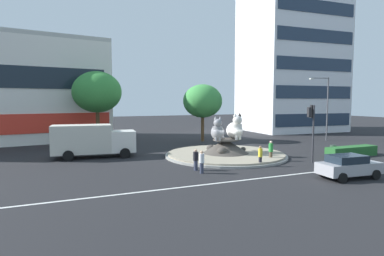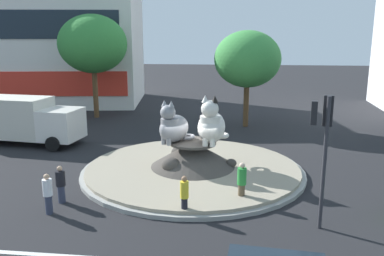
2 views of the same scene
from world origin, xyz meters
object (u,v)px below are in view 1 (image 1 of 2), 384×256
office_tower (291,55)px  litter_bin (333,150)px  broadleaf_tree_behind_island (203,101)px  streetlight_arm (325,104)px  pedestrian_yellow_shirt (260,155)px  pedestrian_green_shirt (271,150)px  pedestrian_white_shirt (202,161)px  sedan_on_far_lane (348,166)px  second_tree_near_tower (97,92)px  cat_statue_white (235,129)px  pedestrian_black_shirt (196,159)px  cat_statue_grey (218,131)px  delivery_box_truck (92,140)px  traffic_light_mast (312,120)px

office_tower → litter_bin: size_ratio=28.38×
office_tower → broadleaf_tree_behind_island: office_tower is taller
broadleaf_tree_behind_island → streetlight_arm: bearing=-21.3°
streetlight_arm → litter_bin: bearing=62.5°
broadleaf_tree_behind_island → pedestrian_yellow_shirt: size_ratio=4.44×
office_tower → litter_bin: bearing=-117.9°
office_tower → pedestrian_green_shirt: size_ratio=14.92×
pedestrian_white_shirt → sedan_on_far_lane: (8.19, -5.09, -0.03)m
broadleaf_tree_behind_island → pedestrian_white_shirt: 18.44m
office_tower → streetlight_arm: size_ratio=3.19×
office_tower → pedestrian_white_shirt: bearing=-136.0°
office_tower → streetlight_arm: bearing=-109.6°
streetlight_arm → pedestrian_yellow_shirt: streetlight_arm is taller
second_tree_near_tower → pedestrian_yellow_shirt: bearing=-61.0°
cat_statue_white → pedestrian_black_shirt: size_ratio=1.53×
cat_statue_grey → pedestrian_white_shirt: size_ratio=1.35×
pedestrian_green_shirt → broadleaf_tree_behind_island: bearing=159.8°
delivery_box_truck → pedestrian_white_shirt: bearing=-50.3°
second_tree_near_tower → sedan_on_far_lane: bearing=-61.1°
cat_statue_white → streetlight_arm: bearing=112.9°
traffic_light_mast → pedestrian_white_shirt: bearing=99.3°
pedestrian_green_shirt → pedestrian_yellow_shirt: pedestrian_green_shirt is taller
cat_statue_white → streetlight_arm: 17.36m
second_tree_near_tower → pedestrian_white_shirt: (4.73, -18.27, -5.22)m
office_tower → delivery_box_truck: 38.68m
pedestrian_yellow_shirt → delivery_box_truck: bearing=75.0°
streetlight_arm → sedan_on_far_lane: size_ratio=1.90×
broadleaf_tree_behind_island → pedestrian_green_shirt: bearing=-91.6°
broadleaf_tree_behind_island → pedestrian_white_shirt: (-7.71, -16.22, -4.19)m
cat_statue_white → broadleaf_tree_behind_island: bearing=175.3°
pedestrian_green_shirt → sedan_on_far_lane: (0.88, -6.98, -0.09)m
traffic_light_mast → pedestrian_black_shirt: 10.35m
pedestrian_white_shirt → pedestrian_black_shirt: bearing=51.2°
delivery_box_truck → broadleaf_tree_behind_island: bearing=31.7°
cat_statue_grey → pedestrian_yellow_shirt: cat_statue_grey is taller
pedestrian_yellow_shirt → pedestrian_black_shirt: pedestrian_yellow_shirt is taller
pedestrian_green_shirt → pedestrian_yellow_shirt: 2.62m
cat_statue_white → traffic_light_mast: bearing=43.8°
cat_statue_white → litter_bin: cat_statue_white is taller
office_tower → sedan_on_far_lane: 36.99m
second_tree_near_tower → pedestrian_white_shirt: bearing=-75.5°
second_tree_near_tower → pedestrian_yellow_shirt: size_ratio=5.26×
traffic_light_mast → second_tree_near_tower: size_ratio=0.56×
second_tree_near_tower → litter_bin: bearing=-39.5°
delivery_box_truck → cat_statue_grey: bearing=-16.9°
second_tree_near_tower → cat_statue_grey: bearing=-56.4°
pedestrian_black_shirt → delivery_box_truck: 10.62m
cat_statue_white → office_tower: office_tower is taller
pedestrian_black_shirt → broadleaf_tree_behind_island: bearing=-150.5°
pedestrian_green_shirt → pedestrian_black_shirt: 7.34m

